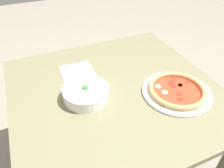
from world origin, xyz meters
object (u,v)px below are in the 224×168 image
Objects in this scene: pizza at (177,91)px; fork at (79,74)px; knife at (78,69)px; bowl at (86,93)px.

pizza is 1.86× the size of fork.
knife is (0.05, -0.01, -0.00)m from fork.
bowl reaches higher than pizza.
pizza is at bearing -108.76° from bowl.
knife is (0.26, -0.03, -0.03)m from bowl.
fork is (0.21, -0.02, -0.03)m from bowl.
knife is at bearing 44.93° from pizza.
fork is 0.97× the size of knife.
fork is at bearing 81.18° from knife.
pizza reaches higher than knife.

